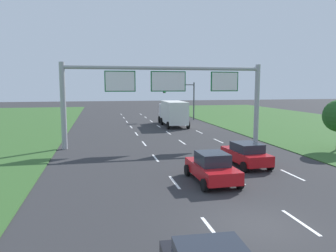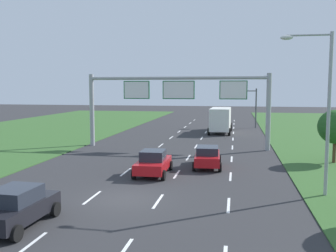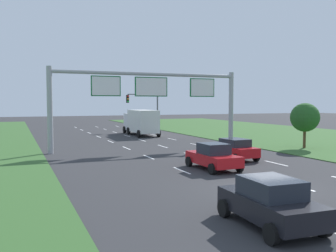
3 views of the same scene
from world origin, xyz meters
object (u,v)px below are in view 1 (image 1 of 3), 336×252
Objects in this scene: car_near_red at (212,168)px; car_lead_silver at (246,154)px; box_truck at (173,112)px; traffic_light_mast at (181,94)px; sign_gantry at (168,88)px.

car_near_red is 4.43m from car_lead_silver.
traffic_light_mast is (2.73, 6.36, 2.15)m from box_truck.
box_truck is at bearing 80.93° from car_near_red.
sign_gantry reaches higher than box_truck.
traffic_light_mast is (6.23, 19.80, -1.06)m from sign_gantry.
box_truck is at bearing 86.57° from car_lead_silver.
car_near_red is 0.73× the size of traffic_light_mast.
sign_gantry is (-3.50, -13.44, 3.21)m from box_truck.
sign_gantry reaches higher than traffic_light_mast.
traffic_light_mast is (2.81, 27.99, 3.09)m from car_lead_silver.
traffic_light_mast reaches higher than car_near_red.
sign_gantry is (-3.42, 8.19, 4.15)m from car_lead_silver.
box_truck is at bearing -113.23° from traffic_light_mast.
car_near_red is 31.66m from traffic_light_mast.
car_lead_silver is at bearing -88.93° from box_truck.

